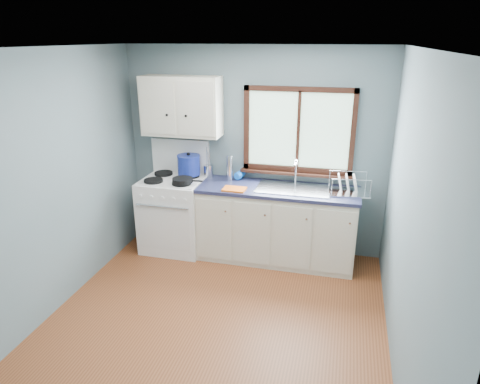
% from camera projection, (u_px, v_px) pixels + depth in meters
% --- Properties ---
extents(floor, '(3.20, 3.60, 0.02)m').
position_uv_depth(floor, '(212.00, 329.00, 4.02)').
color(floor, brown).
rests_on(floor, ground).
extents(ceiling, '(3.20, 3.60, 0.02)m').
position_uv_depth(ceiling, '(204.00, 47.00, 3.16)').
color(ceiling, white).
rests_on(ceiling, wall_back).
extents(wall_back, '(3.20, 0.02, 2.50)m').
position_uv_depth(wall_back, '(254.00, 152.00, 5.24)').
color(wall_back, slate).
rests_on(wall_back, ground).
extents(wall_front, '(3.20, 0.02, 2.50)m').
position_uv_depth(wall_front, '(85.00, 348.00, 1.94)').
color(wall_front, slate).
rests_on(wall_front, ground).
extents(wall_left, '(0.02, 3.60, 2.50)m').
position_uv_depth(wall_left, '(43.00, 189.00, 3.96)').
color(wall_left, slate).
rests_on(wall_left, ground).
extents(wall_right, '(0.02, 3.60, 2.50)m').
position_uv_depth(wall_right, '(411.00, 224.00, 3.22)').
color(wall_right, slate).
rests_on(wall_right, ground).
extents(gas_range, '(0.76, 0.69, 1.36)m').
position_uv_depth(gas_range, '(174.00, 212.00, 5.41)').
color(gas_range, white).
rests_on(gas_range, floor).
extents(base_cabinets, '(1.85, 0.60, 0.88)m').
position_uv_depth(base_cabinets, '(276.00, 228.00, 5.16)').
color(base_cabinets, beige).
rests_on(base_cabinets, floor).
extents(countertop, '(1.89, 0.64, 0.04)m').
position_uv_depth(countertop, '(278.00, 189.00, 4.99)').
color(countertop, '#1A1D38').
rests_on(countertop, base_cabinets).
extents(sink, '(0.84, 0.46, 0.44)m').
position_uv_depth(sink, '(293.00, 194.00, 4.96)').
color(sink, silver).
rests_on(sink, countertop).
extents(window, '(1.36, 0.10, 1.03)m').
position_uv_depth(window, '(298.00, 137.00, 5.01)').
color(window, '#9EC6A8').
rests_on(window, wall_back).
extents(upper_cabinets, '(0.95, 0.35, 0.70)m').
position_uv_depth(upper_cabinets, '(181.00, 106.00, 5.08)').
color(upper_cabinets, beige).
rests_on(upper_cabinets, wall_back).
extents(skillet, '(0.37, 0.26, 0.05)m').
position_uv_depth(skillet, '(183.00, 180.00, 5.04)').
color(skillet, black).
rests_on(skillet, gas_range).
extents(stockpot, '(0.38, 0.38, 0.28)m').
position_uv_depth(stockpot, '(189.00, 165.00, 5.30)').
color(stockpot, navy).
rests_on(stockpot, gas_range).
extents(utensil_crock, '(0.14, 0.14, 0.38)m').
position_uv_depth(utensil_crock, '(209.00, 171.00, 5.35)').
color(utensil_crock, silver).
rests_on(utensil_crock, countertop).
extents(thermos, '(0.08, 0.08, 0.31)m').
position_uv_depth(thermos, '(230.00, 168.00, 5.20)').
color(thermos, silver).
rests_on(thermos, countertop).
extents(soap_bottle, '(0.12, 0.12, 0.26)m').
position_uv_depth(soap_bottle, '(237.00, 170.00, 5.19)').
color(soap_bottle, blue).
rests_on(soap_bottle, countertop).
extents(dish_towel, '(0.26, 0.19, 0.02)m').
position_uv_depth(dish_towel, '(234.00, 189.00, 4.91)').
color(dish_towel, orange).
rests_on(dish_towel, countertop).
extents(dish_rack, '(0.48, 0.39, 0.23)m').
position_uv_depth(dish_rack, '(348.00, 188.00, 4.80)').
color(dish_rack, silver).
rests_on(dish_rack, countertop).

